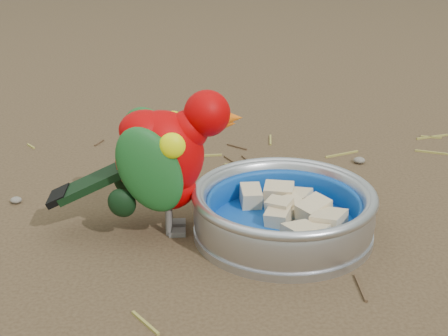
# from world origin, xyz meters

# --- Properties ---
(ground) EXTENTS (60.00, 60.00, 0.00)m
(ground) POSITION_xyz_m (0.00, 0.00, 0.00)
(ground) COLOR #493724
(food_bowl) EXTENTS (0.22, 0.22, 0.02)m
(food_bowl) POSITION_xyz_m (0.07, 0.07, 0.01)
(food_bowl) COLOR #B2B2BA
(food_bowl) RESTS_ON ground
(bowl_wall) EXTENTS (0.22, 0.22, 0.04)m
(bowl_wall) POSITION_xyz_m (0.07, 0.07, 0.04)
(bowl_wall) COLOR #B2B2BA
(bowl_wall) RESTS_ON food_bowl
(fruit_wedges) EXTENTS (0.13, 0.13, 0.03)m
(fruit_wedges) POSITION_xyz_m (0.07, 0.07, 0.03)
(fruit_wedges) COLOR #D2B98D
(fruit_wedges) RESTS_ON food_bowl
(lory_parrot) EXTENTS (0.22, 0.12, 0.18)m
(lory_parrot) POSITION_xyz_m (-0.08, 0.08, 0.09)
(lory_parrot) COLOR #B20001
(lory_parrot) RESTS_ON ground
(ground_debris) EXTENTS (0.90, 0.80, 0.01)m
(ground_debris) POSITION_xyz_m (-0.01, 0.10, 0.00)
(ground_debris) COLOR olive
(ground_debris) RESTS_ON ground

